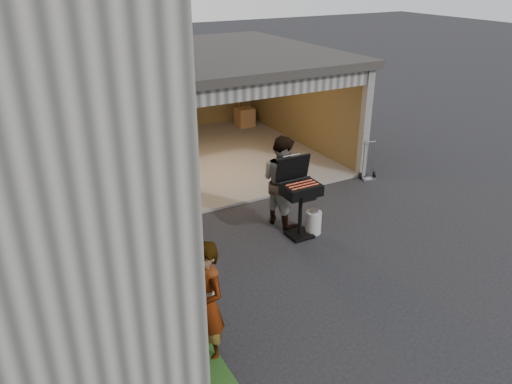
% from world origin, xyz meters
% --- Properties ---
extents(ground, '(80.00, 80.00, 0.00)m').
position_xyz_m(ground, '(0.00, 0.00, 0.00)').
color(ground, black).
rests_on(ground, ground).
extents(groundcover_strip, '(0.50, 8.00, 0.06)m').
position_xyz_m(groundcover_strip, '(-2.25, -1.00, 0.03)').
color(groundcover_strip, '#193814').
rests_on(groundcover_strip, ground).
extents(garage, '(6.80, 6.30, 2.90)m').
position_xyz_m(garage, '(0.76, 6.79, 1.87)').
color(garage, '#605E59').
rests_on(garage, ground).
extents(minivan, '(3.35, 4.80, 1.22)m').
position_xyz_m(minivan, '(-0.35, 6.90, 0.61)').
color(minivan, black).
rests_on(minivan, ground).
extents(woman, '(0.53, 0.71, 1.75)m').
position_xyz_m(woman, '(-2.10, -0.50, 0.88)').
color(woman, '#A1AACA').
rests_on(woman, ground).
extents(man, '(0.92, 1.06, 1.88)m').
position_xyz_m(man, '(0.80, 2.36, 0.94)').
color(man, '#411D19').
rests_on(man, ground).
extents(bbq_grill, '(0.71, 0.63, 1.59)m').
position_xyz_m(bbq_grill, '(0.82, 1.72, 0.95)').
color(bbq_grill, black).
rests_on(bbq_grill, ground).
extents(propane_tank, '(0.39, 0.39, 0.47)m').
position_xyz_m(propane_tank, '(1.13, 1.66, 0.23)').
color(propane_tank, '#BABBB6').
rests_on(propane_tank, ground).
extents(plywood_panel, '(0.22, 0.80, 0.88)m').
position_xyz_m(plywood_panel, '(-2.34, 0.00, 0.44)').
color(plywood_panel, brown).
rests_on(plywood_panel, ground).
extents(hand_truck, '(0.43, 0.38, 0.98)m').
position_xyz_m(hand_truck, '(3.92, 3.29, 0.19)').
color(hand_truck, gray).
rests_on(hand_truck, ground).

